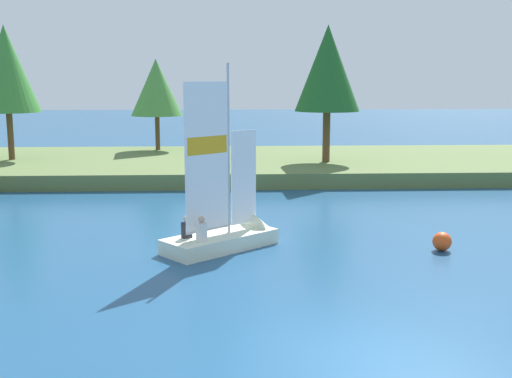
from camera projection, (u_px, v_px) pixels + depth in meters
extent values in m
plane|color=navy|center=(353.00, 356.00, 12.12)|extent=(200.00, 200.00, 0.00)
cube|color=#5B703D|center=(268.00, 164.00, 36.62)|extent=(80.00, 12.95, 0.77)
cylinder|color=brown|center=(11.00, 136.00, 35.46)|extent=(0.34, 0.34, 2.67)
cone|color=#387F33|center=(6.00, 69.00, 34.82)|extent=(3.54, 3.54, 4.78)
cylinder|color=brown|center=(158.00, 133.00, 40.37)|extent=(0.29, 0.29, 2.20)
cone|color=#47893D|center=(156.00, 87.00, 39.88)|extent=(3.26, 3.26, 3.57)
cylinder|color=brown|center=(326.00, 137.00, 34.53)|extent=(0.41, 0.41, 2.77)
cone|color=#1E5B23|center=(328.00, 68.00, 33.90)|extent=(3.52, 3.52, 4.61)
cube|color=silver|center=(220.00, 241.00, 19.77)|extent=(3.78, 3.50, 0.47)
cone|color=silver|center=(263.00, 232.00, 21.00)|extent=(1.56, 1.61, 1.33)
cylinder|color=#B7B7BC|center=(228.00, 149.00, 19.52)|extent=(0.08, 0.08, 5.28)
cube|color=white|center=(207.00, 157.00, 18.99)|extent=(1.30, 1.10, 4.47)
cube|color=orange|center=(207.00, 145.00, 18.93)|extent=(1.18, 1.00, 0.54)
cube|color=white|center=(244.00, 177.00, 20.10)|extent=(0.82, 0.70, 3.00)
cylinder|color=#B7B7BC|center=(208.00, 230.00, 19.38)|extent=(1.32, 1.12, 0.06)
cube|color=silver|center=(202.00, 232.00, 18.79)|extent=(0.34, 0.33, 0.57)
sphere|color=tan|center=(201.00, 219.00, 18.72)|extent=(0.20, 0.20, 0.20)
cube|color=#26262D|center=(187.00, 230.00, 19.22)|extent=(0.34, 0.33, 0.50)
sphere|color=tan|center=(186.00, 218.00, 19.16)|extent=(0.20, 0.20, 0.20)
sphere|color=#E54C19|center=(442.00, 241.00, 19.54)|extent=(0.59, 0.59, 0.59)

